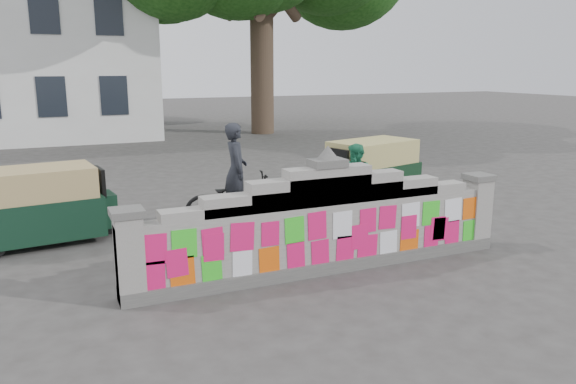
% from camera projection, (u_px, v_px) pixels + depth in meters
% --- Properties ---
extents(ground, '(100.00, 100.00, 0.00)m').
position_uv_depth(ground, '(326.00, 270.00, 8.95)').
color(ground, '#383533').
rests_on(ground, ground).
extents(parapet_wall, '(6.48, 0.44, 2.01)m').
position_uv_depth(parapet_wall, '(327.00, 225.00, 8.78)').
color(parapet_wall, '#4C4C49').
rests_on(parapet_wall, ground).
extents(cyclist_bike, '(2.19, 1.10, 1.10)m').
position_uv_depth(cyclist_bike, '(237.00, 200.00, 11.27)').
color(cyclist_bike, black).
rests_on(cyclist_bike, ground).
extents(cyclist_rider, '(0.56, 0.75, 1.86)m').
position_uv_depth(cyclist_rider, '(236.00, 182.00, 11.19)').
color(cyclist_rider, '#212329').
rests_on(cyclist_rider, ground).
extents(pedestrian, '(0.69, 0.84, 1.58)m').
position_uv_depth(pedestrian, '(356.00, 180.00, 12.04)').
color(pedestrian, '#24875B').
rests_on(pedestrian, ground).
extents(rickshaw_left, '(2.60, 1.43, 1.41)m').
position_uv_depth(rickshaw_left, '(41.00, 205.00, 10.17)').
color(rickshaw_left, black).
rests_on(rickshaw_left, ground).
extents(rickshaw_right, '(2.70, 1.76, 1.45)m').
position_uv_depth(rickshaw_right, '(370.00, 170.00, 13.51)').
color(rickshaw_right, black).
rests_on(rickshaw_right, ground).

